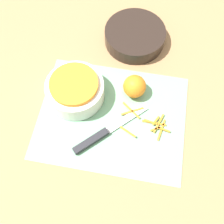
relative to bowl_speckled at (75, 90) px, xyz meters
name	(u,v)px	position (x,y,z in m)	size (l,w,h in m)	color
ground_plane	(112,117)	(0.12, -0.05, -0.04)	(4.00, 4.00, 0.00)	#9E754C
cutting_board	(112,117)	(0.12, -0.05, -0.04)	(0.44, 0.35, 0.01)	#75AD84
bowl_speckled	(75,90)	(0.00, 0.00, 0.00)	(0.18, 0.18, 0.08)	silver
bowl_dark	(135,36)	(0.15, 0.25, -0.02)	(0.21, 0.21, 0.05)	black
knife	(99,136)	(0.10, -0.12, -0.03)	(0.20, 0.20, 0.02)	#232328
orange_left	(135,86)	(0.18, 0.04, 0.00)	(0.07, 0.07, 0.07)	orange
peel_pile	(148,122)	(0.23, -0.05, -0.03)	(0.15, 0.11, 0.01)	orange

